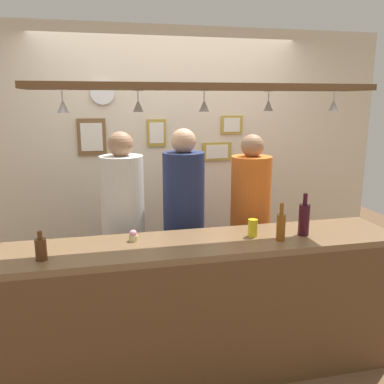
{
  "coord_description": "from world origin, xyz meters",
  "views": [
    {
      "loc": [
        -0.68,
        -2.87,
        1.92
      ],
      "look_at": [
        0.0,
        0.1,
        1.23
      ],
      "focal_mm": 38.14,
      "sensor_mm": 36.0,
      "label": 1
    }
  ],
  "objects_px": {
    "person_middle_navy_shirt": "(184,211)",
    "person_right_orange_shirt": "(250,211)",
    "picture_frame_crest": "(156,133)",
    "picture_frame_lower_pair": "(217,152)",
    "bottle_wine_dark_red": "(304,219)",
    "cupcake": "(133,236)",
    "drink_can": "(253,228)",
    "picture_frame_upper_small": "(232,125)",
    "bottle_beer_amber_tall": "(281,226)",
    "wall_clock": "(102,92)",
    "person_left_white_patterned_shirt": "(123,216)",
    "picture_frame_caricature": "(92,137)",
    "bottle_beer_brown_stubby": "(41,249)"
  },
  "relations": [
    {
      "from": "person_middle_navy_shirt",
      "to": "person_right_orange_shirt",
      "type": "bearing_deg",
      "value": 0.0
    },
    {
      "from": "person_right_orange_shirt",
      "to": "picture_frame_crest",
      "type": "relative_size",
      "value": 6.32
    },
    {
      "from": "picture_frame_lower_pair",
      "to": "bottle_wine_dark_red",
      "type": "bearing_deg",
      "value": -81.54
    },
    {
      "from": "person_middle_navy_shirt",
      "to": "cupcake",
      "type": "xyz_separation_m",
      "value": [
        -0.46,
        -0.54,
        -0.0
      ]
    },
    {
      "from": "cupcake",
      "to": "picture_frame_crest",
      "type": "distance_m",
      "value": 1.47
    },
    {
      "from": "drink_can",
      "to": "picture_frame_upper_small",
      "type": "height_order",
      "value": "picture_frame_upper_small"
    },
    {
      "from": "bottle_beer_amber_tall",
      "to": "wall_clock",
      "type": "distance_m",
      "value": 2.07
    },
    {
      "from": "person_left_white_patterned_shirt",
      "to": "picture_frame_crest",
      "type": "bearing_deg",
      "value": 62.9
    },
    {
      "from": "picture_frame_upper_small",
      "to": "wall_clock",
      "type": "bearing_deg",
      "value": -179.72
    },
    {
      "from": "person_left_white_patterned_shirt",
      "to": "drink_can",
      "type": "height_order",
      "value": "person_left_white_patterned_shirt"
    },
    {
      "from": "person_middle_navy_shirt",
      "to": "bottle_wine_dark_red",
      "type": "bearing_deg",
      "value": -43.94
    },
    {
      "from": "person_right_orange_shirt",
      "to": "picture_frame_lower_pair",
      "type": "height_order",
      "value": "person_right_orange_shirt"
    },
    {
      "from": "person_middle_navy_shirt",
      "to": "wall_clock",
      "type": "xyz_separation_m",
      "value": [
        -0.6,
        0.75,
        0.96
      ]
    },
    {
      "from": "person_right_orange_shirt",
      "to": "bottle_beer_amber_tall",
      "type": "xyz_separation_m",
      "value": [
        -0.07,
        -0.76,
        0.1
      ]
    },
    {
      "from": "bottle_beer_amber_tall",
      "to": "picture_frame_lower_pair",
      "type": "xyz_separation_m",
      "value": [
        -0.01,
        1.51,
        0.32
      ]
    },
    {
      "from": "bottle_beer_amber_tall",
      "to": "picture_frame_lower_pair",
      "type": "distance_m",
      "value": 1.55
    },
    {
      "from": "picture_frame_upper_small",
      "to": "picture_frame_lower_pair",
      "type": "bearing_deg",
      "value": 180.0
    },
    {
      "from": "wall_clock",
      "to": "cupcake",
      "type": "bearing_deg",
      "value": -83.88
    },
    {
      "from": "picture_frame_upper_small",
      "to": "bottle_beer_amber_tall",
      "type": "bearing_deg",
      "value": -95.38
    },
    {
      "from": "drink_can",
      "to": "picture_frame_upper_small",
      "type": "bearing_deg",
      "value": 78.04
    },
    {
      "from": "bottle_beer_amber_tall",
      "to": "picture_frame_caricature",
      "type": "relative_size",
      "value": 0.76
    },
    {
      "from": "bottle_wine_dark_red",
      "to": "picture_frame_upper_small",
      "type": "xyz_separation_m",
      "value": [
        -0.06,
        1.44,
        0.57
      ]
    },
    {
      "from": "bottle_beer_amber_tall",
      "to": "picture_frame_crest",
      "type": "distance_m",
      "value": 1.71
    },
    {
      "from": "person_left_white_patterned_shirt",
      "to": "wall_clock",
      "type": "distance_m",
      "value": 1.23
    },
    {
      "from": "bottle_beer_brown_stubby",
      "to": "picture_frame_caricature",
      "type": "bearing_deg",
      "value": 78.6
    },
    {
      "from": "picture_frame_upper_small",
      "to": "picture_frame_caricature",
      "type": "relative_size",
      "value": 0.65
    },
    {
      "from": "cupcake",
      "to": "picture_frame_caricature",
      "type": "xyz_separation_m",
      "value": [
        -0.25,
        1.3,
        0.55
      ]
    },
    {
      "from": "person_middle_navy_shirt",
      "to": "picture_frame_caricature",
      "type": "bearing_deg",
      "value": 133.55
    },
    {
      "from": "picture_frame_lower_pair",
      "to": "bottle_beer_amber_tall",
      "type": "bearing_deg",
      "value": -89.67
    },
    {
      "from": "person_middle_navy_shirt",
      "to": "picture_frame_crest",
      "type": "xyz_separation_m",
      "value": [
        -0.11,
        0.75,
        0.58
      ]
    },
    {
      "from": "person_right_orange_shirt",
      "to": "cupcake",
      "type": "relative_size",
      "value": 21.08
    },
    {
      "from": "bottle_beer_amber_tall",
      "to": "person_left_white_patterned_shirt",
      "type": "bearing_deg",
      "value": 142.95
    },
    {
      "from": "person_right_orange_shirt",
      "to": "bottle_beer_brown_stubby",
      "type": "xyz_separation_m",
      "value": [
        -1.61,
        -0.76,
        0.07
      ]
    },
    {
      "from": "person_left_white_patterned_shirt",
      "to": "picture_frame_lower_pair",
      "type": "relative_size",
      "value": 5.62
    },
    {
      "from": "person_middle_navy_shirt",
      "to": "bottle_beer_brown_stubby",
      "type": "bearing_deg",
      "value": -143.39
    },
    {
      "from": "person_left_white_patterned_shirt",
      "to": "bottle_beer_brown_stubby",
      "type": "xyz_separation_m",
      "value": [
        -0.53,
        -0.76,
        0.04
      ]
    },
    {
      "from": "person_middle_navy_shirt",
      "to": "bottle_beer_brown_stubby",
      "type": "xyz_separation_m",
      "value": [
        -1.02,
        -0.76,
        0.03
      ]
    },
    {
      "from": "bottle_beer_amber_tall",
      "to": "picture_frame_lower_pair",
      "type": "bearing_deg",
      "value": 90.33
    },
    {
      "from": "person_left_white_patterned_shirt",
      "to": "picture_frame_crest",
      "type": "distance_m",
      "value": 1.03
    },
    {
      "from": "wall_clock",
      "to": "drink_can",
      "type": "bearing_deg",
      "value": -55.27
    },
    {
      "from": "bottle_wine_dark_red",
      "to": "drink_can",
      "type": "height_order",
      "value": "bottle_wine_dark_red"
    },
    {
      "from": "picture_frame_caricature",
      "to": "wall_clock",
      "type": "relative_size",
      "value": 1.55
    },
    {
      "from": "person_left_white_patterned_shirt",
      "to": "cupcake",
      "type": "xyz_separation_m",
      "value": [
        0.03,
        -0.54,
        0.01
      ]
    },
    {
      "from": "cupcake",
      "to": "picture_frame_upper_small",
      "type": "xyz_separation_m",
      "value": [
        1.11,
        1.3,
        0.65
      ]
    },
    {
      "from": "person_left_white_patterned_shirt",
      "to": "bottle_wine_dark_red",
      "type": "bearing_deg",
      "value": -29.66
    },
    {
      "from": "picture_frame_caricature",
      "to": "picture_frame_crest",
      "type": "distance_m",
      "value": 0.61
    },
    {
      "from": "bottle_beer_amber_tall",
      "to": "picture_frame_caricature",
      "type": "bearing_deg",
      "value": 129.04
    },
    {
      "from": "bottle_beer_amber_tall",
      "to": "drink_can",
      "type": "relative_size",
      "value": 2.13
    },
    {
      "from": "bottle_wine_dark_red",
      "to": "picture_frame_crest",
      "type": "relative_size",
      "value": 1.15
    },
    {
      "from": "person_right_orange_shirt",
      "to": "picture_frame_caricature",
      "type": "relative_size",
      "value": 4.84
    }
  ]
}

